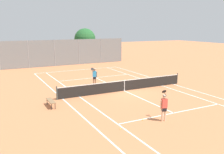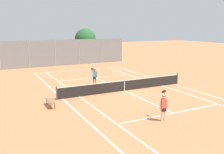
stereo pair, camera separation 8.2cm
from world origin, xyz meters
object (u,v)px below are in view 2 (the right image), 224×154
Objects in this scene: loose_tennis_ball_1 at (90,79)px; loose_tennis_ball_3 at (142,120)px; player_near_side at (164,106)px; player_far_left at (94,76)px; courtside_bench at (51,101)px; loose_tennis_ball_0 at (120,129)px; tennis_net at (124,85)px; loose_tennis_ball_2 at (64,82)px; tree_behind_left at (85,40)px.

loose_tennis_ball_1 is 12.42m from loose_tennis_ball_3.
player_near_side reaches higher than loose_tennis_ball_3.
loose_tennis_ball_1 is (0.62, 12.94, -0.89)m from player_near_side.
player_far_left reaches higher than courtside_bench.
player_far_left is 10.66m from loose_tennis_ball_0.
tennis_net is 5.84m from loose_tennis_ball_1.
player_far_left is 7.00m from courtside_bench.
player_far_left is (-1.48, 3.12, 0.42)m from tennis_net.
loose_tennis_ball_0 is 1.00× the size of loose_tennis_ball_3.
loose_tennis_ball_2 is at bearing 100.08° from player_near_side.
loose_tennis_ball_1 is 1.00× the size of loose_tennis_ball_2.
loose_tennis_ball_0 is 27.00m from tree_behind_left.
loose_tennis_ball_1 is at bearing 74.70° from loose_tennis_ball_0.
loose_tennis_ball_1 is at bearing 98.30° from tennis_net.
player_far_left is 2.85m from loose_tennis_ball_1.
loose_tennis_ball_2 and loose_tennis_ball_3 have the same top height.
tennis_net is 2.30× the size of tree_behind_left.
tennis_net is 3.48m from player_far_left.
loose_tennis_ball_1 is 0.01× the size of tree_behind_left.
tree_behind_left is at bearing 62.92° from courtside_bench.
courtside_bench reaches higher than loose_tennis_ball_1.
loose_tennis_ball_0 is at bearing -92.69° from loose_tennis_ball_2.
player_near_side is at bearing -30.89° from loose_tennis_ball_3.
tree_behind_left is (3.44, 18.52, 2.97)m from tennis_net.
loose_tennis_ball_0 is 13.33m from loose_tennis_ball_1.
loose_tennis_ball_2 is 12.33m from loose_tennis_ball_3.
player_far_left is 26.88× the size of loose_tennis_ball_3.
loose_tennis_ball_0 is at bearing 178.34° from player_near_side.
courtside_bench is at bearing 132.71° from player_near_side.
courtside_bench is at bearing 129.72° from loose_tennis_ball_3.
courtside_bench is (-6.76, -1.44, -0.10)m from tennis_net.
tennis_net is at bearing -100.53° from tree_behind_left.
loose_tennis_ball_0 is 1.92m from loose_tennis_ball_3.
courtside_bench is at bearing -112.78° from loose_tennis_ball_2.
tennis_net is 6.86m from loose_tennis_ball_2.
player_near_side is 26.29m from tree_behind_left.
loose_tennis_ball_3 is at bearing -97.76° from loose_tennis_ball_1.
loose_tennis_ball_2 is at bearing 123.31° from tennis_net.
loose_tennis_ball_3 is (1.24, -12.27, 0.00)m from loose_tennis_ball_2.
loose_tennis_ball_1 is 2.92m from loose_tennis_ball_2.
player_near_side is 1.00× the size of player_far_left.
player_near_side is at bearing -1.66° from loose_tennis_ball_0.
courtside_bench is (-3.01, -7.16, 0.38)m from loose_tennis_ball_2.
loose_tennis_ball_0 and loose_tennis_ball_2 have the same top height.
courtside_bench is (-4.25, 5.11, 0.38)m from loose_tennis_ball_3.
player_near_side is 1.52m from loose_tennis_ball_3.
courtside_bench is (-5.28, -4.56, -0.52)m from player_far_left.
loose_tennis_ball_2 is 15.09m from tree_behind_left.
loose_tennis_ball_1 is at bearing -108.55° from tree_behind_left.
loose_tennis_ball_3 is (-1.68, -12.31, 0.00)m from loose_tennis_ball_1.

